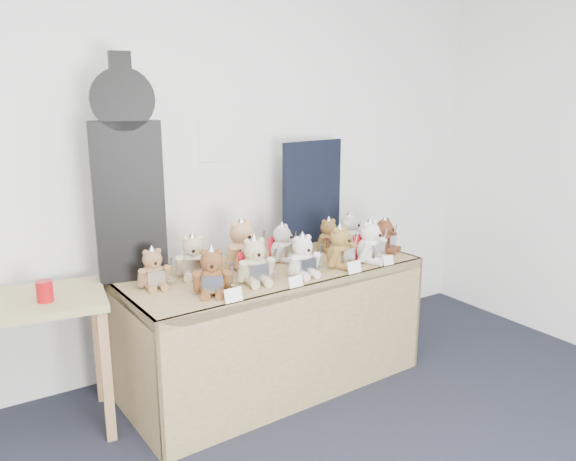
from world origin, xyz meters
TOP-DOWN VIEW (x-y plane):
  - room_shell at (0.74, 2.49)m, footprint 6.00×6.00m
  - display_table at (0.85, 1.84)m, footprint 1.87×0.85m
  - side_table at (-0.59, 2.13)m, footprint 0.99×0.64m
  - guitar_case at (0.07, 2.18)m, footprint 0.39×0.18m
  - navy_board at (1.39, 2.29)m, footprint 0.54×0.11m
  - red_cup at (-0.43, 2.03)m, footprint 0.08×0.08m
  - teddy_front_far_left at (0.34, 1.69)m, footprint 0.23×0.23m
  - teddy_front_left at (0.62, 1.74)m, footprint 0.24×0.21m
  - teddy_front_centre at (0.92, 1.70)m, footprint 0.22×0.18m
  - teddy_front_right at (1.21, 1.72)m, footprint 0.24×0.22m
  - teddy_front_far_right at (1.44, 1.70)m, footprint 0.25×0.23m
  - teddy_front_end at (1.68, 1.84)m, footprint 0.21×0.20m
  - teddy_back_left at (0.37, 2.02)m, footprint 0.23×0.22m
  - teddy_back_centre_left at (0.69, 2.02)m, footprint 0.28×0.24m
  - teddy_back_centre_right at (0.98, 2.01)m, footprint 0.22×0.22m
  - teddy_back_right at (1.37, 2.05)m, footprint 0.20×0.17m
  - teddy_back_end at (1.53, 2.03)m, footprint 0.23×0.22m
  - teddy_back_far_left at (0.12, 1.97)m, footprint 0.20×0.17m
  - entry_card_a at (0.38, 1.53)m, footprint 0.10×0.03m
  - entry_card_b at (0.77, 1.55)m, footprint 0.09×0.02m
  - entry_card_c at (1.20, 1.57)m, footprint 0.10×0.03m
  - entry_card_d at (1.48, 1.58)m, footprint 0.08×0.02m

SIDE VIEW (x-z plane):
  - display_table at x=0.85m, z-range 0.22..0.98m
  - side_table at x=-0.59m, z-range 0.26..1.03m
  - entry_card_d at x=1.48m, z-range 0.77..0.82m
  - entry_card_b at x=0.77m, z-range 0.77..0.83m
  - entry_card_c at x=1.20m, z-range 0.77..0.84m
  - entry_card_a at x=0.38m, z-range 0.77..0.84m
  - red_cup at x=-0.43m, z-range 0.77..0.88m
  - teddy_back_right at x=1.37m, z-range 0.74..0.99m
  - teddy_back_far_left at x=0.12m, z-range 0.74..0.99m
  - teddy_front_end at x=1.68m, z-range 0.74..1.00m
  - teddy_back_centre_right at x=0.98m, z-range 0.73..1.00m
  - teddy_back_end at x=1.53m, z-range 0.74..1.01m
  - teddy_front_centre at x=0.92m, z-range 0.73..1.01m
  - teddy_back_left at x=0.37m, z-range 0.73..1.02m
  - teddy_front_far_left at x=0.34m, z-range 0.73..1.02m
  - teddy_front_right at x=1.21m, z-range 0.73..1.02m
  - teddy_front_left at x=0.62m, z-range 0.73..1.03m
  - teddy_front_far_right at x=1.44m, z-range 0.73..1.03m
  - teddy_back_centre_left at x=0.69m, z-range 0.73..1.07m
  - navy_board at x=1.39m, z-range 0.76..1.49m
  - guitar_case at x=0.07m, z-range 0.75..2.00m
  - room_shell at x=0.74m, z-range -1.49..4.51m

